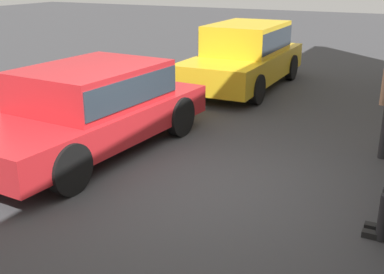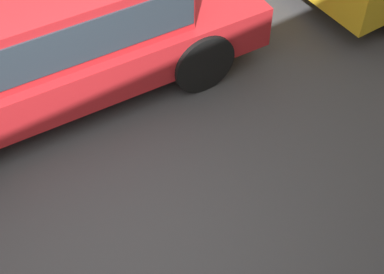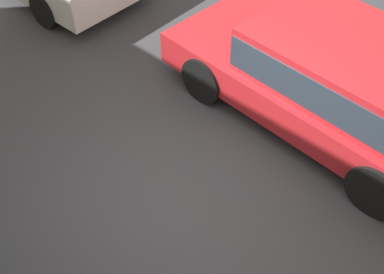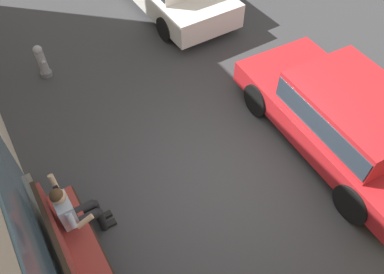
# 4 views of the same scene
# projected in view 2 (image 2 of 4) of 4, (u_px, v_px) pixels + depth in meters

# --- Properties ---
(ground_plane) EXTENTS (60.00, 60.00, 0.00)m
(ground_plane) POSITION_uv_depth(u_px,v_px,m) (118.00, 242.00, 5.13)
(ground_plane) COLOR #38383A
(parked_car_mid) EXTENTS (4.49, 2.19, 1.35)m
(parked_car_mid) POSITION_uv_depth(u_px,v_px,m) (49.00, 21.00, 5.95)
(parked_car_mid) COLOR red
(parked_car_mid) RESTS_ON ground_plane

